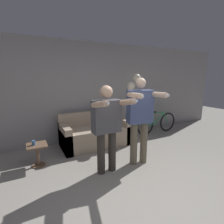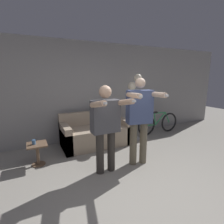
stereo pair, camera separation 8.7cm
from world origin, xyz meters
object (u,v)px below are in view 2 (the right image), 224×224
(person_right, at_px, (140,116))
(cup, at_px, (34,142))
(couch, at_px, (96,134))
(bicycle, at_px, (158,123))
(side_table, at_px, (37,150))
(cat, at_px, (103,107))
(person_left, at_px, (106,123))
(floor_lamp, at_px, (135,90))

(person_right, xyz_separation_m, cup, (-1.85, 0.82, -0.50))
(couch, bearing_deg, bicycle, -0.04)
(person_right, relative_size, side_table, 3.88)
(cat, relative_size, side_table, 1.25)
(couch, bearing_deg, side_table, -160.66)
(person_left, bearing_deg, cat, 67.75)
(floor_lamp, xyz_separation_m, side_table, (-2.51, -0.45, -1.05))
(couch, relative_size, person_right, 0.99)
(person_right, distance_m, cup, 2.08)
(couch, xyz_separation_m, person_left, (-0.29, -1.31, 0.63))
(side_table, bearing_deg, cat, 24.62)
(couch, height_order, cup, couch)
(person_left, height_order, side_table, person_left)
(floor_lamp, relative_size, cup, 19.96)
(couch, xyz_separation_m, bicycle, (2.02, -0.00, 0.03))
(person_left, relative_size, floor_lamp, 0.88)
(side_table, bearing_deg, person_right, -24.58)
(floor_lamp, bearing_deg, cat, 154.86)
(cat, height_order, side_table, cat)
(person_left, distance_m, person_right, 0.70)
(couch, relative_size, cup, 18.81)
(cat, xyz_separation_m, floor_lamp, (0.76, -0.35, 0.47))
(floor_lamp, relative_size, side_table, 4.07)
(cat, distance_m, side_table, 2.01)
(side_table, relative_size, cup, 4.90)
(person_left, bearing_deg, side_table, 142.77)
(person_right, height_order, side_table, person_right)
(bicycle, bearing_deg, person_left, -150.52)
(cat, distance_m, floor_lamp, 0.96)
(person_left, distance_m, bicycle, 2.73)
(floor_lamp, bearing_deg, bicycle, 2.45)
(person_left, distance_m, floor_lamp, 1.95)
(couch, xyz_separation_m, floor_lamp, (1.12, -0.04, 1.07))
(person_left, xyz_separation_m, person_right, (0.70, 0.00, 0.07))
(cat, bearing_deg, couch, -138.93)
(bicycle, bearing_deg, cat, 169.22)
(bicycle, bearing_deg, cup, -172.01)
(person_right, height_order, cup, person_right)
(person_left, distance_m, cup, 1.48)
(person_right, distance_m, side_table, 2.09)
(cat, bearing_deg, bicycle, -10.78)
(side_table, distance_m, cup, 0.18)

